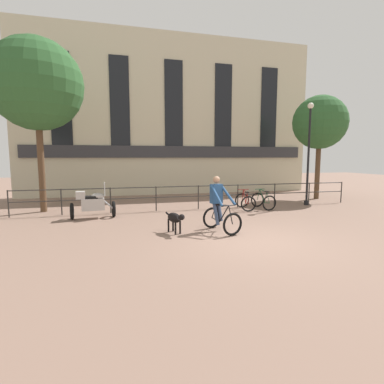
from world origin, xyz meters
TOP-DOWN VIEW (x-y plane):
  - ground_plane at (0.00, 0.00)m, footprint 60.00×60.00m
  - canal_railing at (-0.00, 5.20)m, footprint 15.05×0.05m
  - building_facade at (-0.00, 10.99)m, footprint 18.00×0.72m
  - cyclist_with_bike at (-0.44, 1.25)m, footprint 0.96×1.31m
  - dog at (-1.84, 1.28)m, footprint 0.48×0.96m
  - parked_motorcycle at (-4.39, 4.25)m, footprint 1.65×0.74m
  - parked_bicycle_near_lamp at (1.95, 4.54)m, footprint 0.83×1.20m
  - parked_bicycle_mid_left at (2.82, 4.54)m, footprint 0.69×1.13m
  - street_lamp at (5.33, 4.96)m, footprint 0.28×0.28m
  - tree_canalside_left at (-6.49, 6.20)m, footprint 3.66×3.66m
  - tree_canalside_right at (7.21, 6.73)m, footprint 2.85×2.85m

SIDE VIEW (x-z plane):
  - ground_plane at x=0.00m, z-range 0.00..0.00m
  - parked_bicycle_mid_left at x=2.82m, z-range -0.07..0.79m
  - parked_bicycle_near_lamp at x=1.95m, z-range -0.07..0.79m
  - dog at x=-1.84m, z-range 0.14..0.78m
  - parked_motorcycle at x=-4.39m, z-range -0.11..1.24m
  - canal_railing at x=0.00m, z-range 0.18..1.23m
  - cyclist_with_bike at x=-0.44m, z-range -0.09..1.61m
  - street_lamp at x=5.33m, z-range 0.28..5.07m
  - tree_canalside_right at x=7.21m, z-range 1.33..6.90m
  - building_facade at x=0.00m, z-range -0.02..9.60m
  - tree_canalside_left at x=-6.49m, z-range 1.66..8.68m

